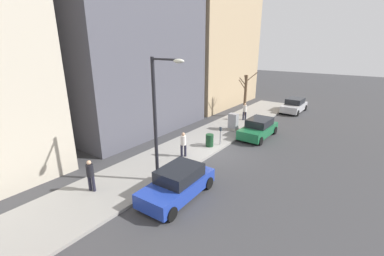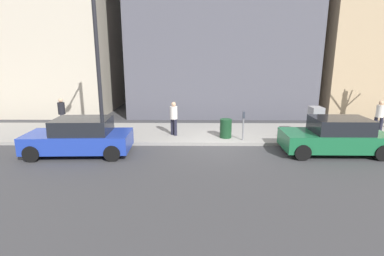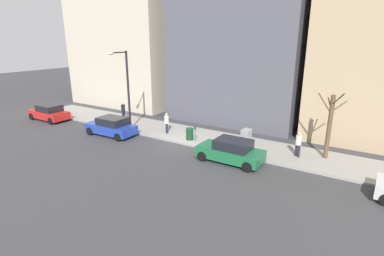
{
  "view_description": "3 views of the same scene",
  "coord_description": "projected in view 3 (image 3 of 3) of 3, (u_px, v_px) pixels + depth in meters",
  "views": [
    {
      "loc": [
        -8.29,
        14.37,
        7.19
      ],
      "look_at": [
        1.58,
        0.85,
        1.72
      ],
      "focal_mm": 24.0,
      "sensor_mm": 36.0,
      "label": 1
    },
    {
      "loc": [
        -13.01,
        1.12,
        4.04
      ],
      "look_at": [
        -0.2,
        1.24,
        0.89
      ],
      "focal_mm": 28.0,
      "sensor_mm": 36.0,
      "label": 2
    },
    {
      "loc": [
        -17.35,
        -12.15,
        7.66
      ],
      "look_at": [
        0.52,
        -0.82,
        1.25
      ],
      "focal_mm": 28.0,
      "sensor_mm": 36.0,
      "label": 3
    }
  ],
  "objects": [
    {
      "name": "pedestrian_far_corner",
      "position": [
        123.0,
        110.0,
        28.34
      ],
      "size": [
        0.39,
        0.36,
        1.66
      ],
      "rotation": [
        0.0,
        0.0,
        3.39
      ],
      "color": "#1E1E2D",
      "rests_on": "sidewalk"
    },
    {
      "name": "office_block_center",
      "position": [
        251.0,
        13.0,
        28.62
      ],
      "size": [
        12.05,
        12.05,
        19.76
      ],
      "primitive_type": "cube",
      "color": "#4C4C56",
      "rests_on": "ground"
    },
    {
      "name": "streetlamp",
      "position": [
        126.0,
        84.0,
        24.31
      ],
      "size": [
        1.97,
        0.32,
        6.5
      ],
      "color": "black",
      "rests_on": "sidewalk"
    },
    {
      "name": "trash_bin",
      "position": [
        190.0,
        134.0,
        22.83
      ],
      "size": [
        0.56,
        0.56,
        0.9
      ],
      "primitive_type": "cylinder",
      "color": "#14381E",
      "rests_on": "sidewalk"
    },
    {
      "name": "pedestrian_near_meter",
      "position": [
        298.0,
        143.0,
        19.44
      ],
      "size": [
        0.36,
        0.36,
        1.66
      ],
      "rotation": [
        0.0,
        0.0,
        4.12
      ],
      "color": "#1E1E2D",
      "rests_on": "sidewalk"
    },
    {
      "name": "parking_meter",
      "position": [
        195.0,
        132.0,
        21.97
      ],
      "size": [
        0.14,
        0.1,
        1.35
      ],
      "color": "slate",
      "rests_on": "sidewalk"
    },
    {
      "name": "sidewalk",
      "position": [
        193.0,
        136.0,
        24.06
      ],
      "size": [
        4.0,
        36.0,
        0.15
      ],
      "primitive_type": "cube",
      "color": "gray",
      "rests_on": "ground"
    },
    {
      "name": "parked_car_green",
      "position": [
        231.0,
        151.0,
        19.02
      ],
      "size": [
        1.95,
        4.21,
        1.52
      ],
      "rotation": [
        0.0,
        0.0,
        -0.01
      ],
      "color": "#196038",
      "rests_on": "ground"
    },
    {
      "name": "utility_box",
      "position": [
        246.0,
        140.0,
        20.82
      ],
      "size": [
        0.83,
        0.61,
        1.43
      ],
      "color": "#A8A399",
      "rests_on": "sidewalk"
    },
    {
      "name": "parked_car_red",
      "position": [
        49.0,
        113.0,
        28.76
      ],
      "size": [
        1.95,
        4.21,
        1.52
      ],
      "rotation": [
        0.0,
        0.0,
        -0.01
      ],
      "color": "red",
      "rests_on": "ground"
    },
    {
      "name": "parked_car_blue",
      "position": [
        111.0,
        127.0,
        24.27
      ],
      "size": [
        2.04,
        4.26,
        1.52
      ],
      "rotation": [
        0.0,
        0.0,
        0.03
      ],
      "color": "#1E389E",
      "rests_on": "ground"
    },
    {
      "name": "ground_plane",
      "position": [
        179.0,
        144.0,
        22.47
      ],
      "size": [
        120.0,
        120.0,
        0.0
      ],
      "primitive_type": "plane",
      "color": "#38383A"
    },
    {
      "name": "pedestrian_midblock",
      "position": [
        167.0,
        122.0,
        24.33
      ],
      "size": [
        0.36,
        0.36,
        1.66
      ],
      "rotation": [
        0.0,
        0.0,
        3.9
      ],
      "color": "#1E1E2D",
      "rests_on": "sidewalk"
    },
    {
      "name": "bare_tree",
      "position": [
        330.0,
        125.0,
        18.86
      ],
      "size": [
        1.73,
        1.65,
        4.45
      ],
      "color": "brown",
      "rests_on": "sidewalk"
    }
  ]
}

